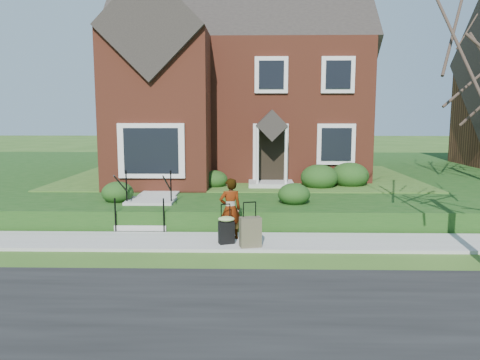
{
  "coord_description": "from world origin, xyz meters",
  "views": [
    {
      "loc": [
        0.46,
        -11.3,
        3.18
      ],
      "look_at": [
        0.16,
        2.0,
        1.32
      ],
      "focal_mm": 35.0,
      "sensor_mm": 36.0,
      "label": 1
    }
  ],
  "objects_px": {
    "suitcase_black": "(226,228)",
    "suitcase_olive": "(250,232)",
    "woman": "(230,209)",
    "front_steps": "(148,209)"
  },
  "relations": [
    {
      "from": "front_steps",
      "to": "suitcase_olive",
      "type": "bearing_deg",
      "value": -39.08
    },
    {
      "from": "woman",
      "to": "suitcase_olive",
      "type": "distance_m",
      "value": 0.95
    },
    {
      "from": "front_steps",
      "to": "suitcase_olive",
      "type": "relative_size",
      "value": 1.89
    },
    {
      "from": "front_steps",
      "to": "suitcase_black",
      "type": "xyz_separation_m",
      "value": [
        2.38,
        -2.14,
        -0.02
      ]
    },
    {
      "from": "woman",
      "to": "suitcase_olive",
      "type": "height_order",
      "value": "woman"
    },
    {
      "from": "woman",
      "to": "suitcase_black",
      "type": "bearing_deg",
      "value": 62.47
    },
    {
      "from": "suitcase_black",
      "to": "suitcase_olive",
      "type": "height_order",
      "value": "suitcase_olive"
    },
    {
      "from": "front_steps",
      "to": "woman",
      "type": "height_order",
      "value": "woman"
    },
    {
      "from": "woman",
      "to": "suitcase_black",
      "type": "relative_size",
      "value": 1.58
    },
    {
      "from": "front_steps",
      "to": "suitcase_black",
      "type": "height_order",
      "value": "front_steps"
    }
  ]
}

